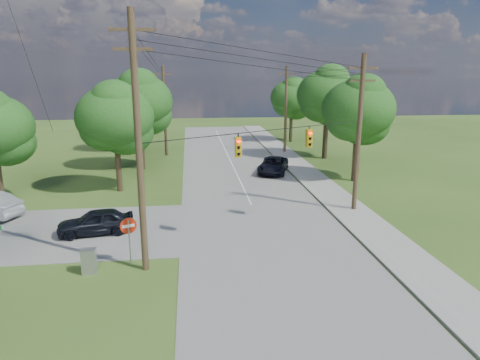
{
  "coord_description": "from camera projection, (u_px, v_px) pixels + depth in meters",
  "views": [
    {
      "loc": [
        -2.28,
        -19.16,
        9.36
      ],
      "look_at": [
        0.58,
        5.0,
        3.18
      ],
      "focal_mm": 32.0,
      "sensor_mm": 36.0,
      "label": 1
    }
  ],
  "objects": [
    {
      "name": "car_main_north",
      "position": [
        273.0,
        165.0,
        40.42
      ],
      "size": [
        4.0,
        5.79,
        1.47
      ],
      "primitive_type": "imported",
      "rotation": [
        0.0,
        0.0,
        -0.33
      ],
      "color": "black",
      "rests_on": "main_road"
    },
    {
      "name": "tree_w_mid",
      "position": [
        139.0,
        102.0,
        40.73
      ],
      "size": [
        6.4,
        6.4,
        9.22
      ],
      "color": "#423221",
      "rests_on": "ground"
    },
    {
      "name": "pole_ne",
      "position": [
        359.0,
        132.0,
        28.38
      ],
      "size": [
        2.0,
        0.32,
        10.5
      ],
      "color": "brown",
      "rests_on": "ground"
    },
    {
      "name": "tree_e_mid",
      "position": [
        327.0,
        95.0,
        45.76
      ],
      "size": [
        6.6,
        6.6,
        9.64
      ],
      "color": "#423221",
      "rests_on": "ground"
    },
    {
      "name": "tree_e_far",
      "position": [
        292.0,
        98.0,
        57.43
      ],
      "size": [
        5.8,
        5.8,
        8.32
      ],
      "color": "#423221",
      "rests_on": "ground"
    },
    {
      "name": "car_cross_dark",
      "position": [
        96.0,
        222.0,
        25.18
      ],
      "size": [
        4.61,
        2.49,
        1.49
      ],
      "primitive_type": "imported",
      "rotation": [
        0.0,
        0.0,
        -1.4
      ],
      "color": "black",
      "rests_on": "cross_road"
    },
    {
      "name": "control_cabinet",
      "position": [
        89.0,
        261.0,
        20.32
      ],
      "size": [
        0.71,
        0.53,
        1.23
      ],
      "primitive_type": "cube",
      "rotation": [
        0.0,
        0.0,
        0.05
      ],
      "color": "gray",
      "rests_on": "ground"
    },
    {
      "name": "tree_e_near",
      "position": [
        358.0,
        109.0,
        36.24
      ],
      "size": [
        6.2,
        6.2,
        8.81
      ],
      "color": "#423221",
      "rests_on": "ground"
    },
    {
      "name": "do_not_enter_sign",
      "position": [
        129.0,
        231.0,
        20.91
      ],
      "size": [
        0.78,
        0.32,
        2.47
      ],
      "rotation": [
        0.0,
        0.0,
        0.36
      ],
      "color": "gray",
      "rests_on": "ground"
    },
    {
      "name": "tree_w_near",
      "position": [
        115.0,
        117.0,
        33.07
      ],
      "size": [
        6.0,
        6.0,
        8.4
      ],
      "color": "#423221",
      "rests_on": "ground"
    },
    {
      "name": "tree_w_far",
      "position": [
        131.0,
        99.0,
        50.2
      ],
      "size": [
        6.0,
        6.0,
        8.73
      ],
      "color": "#423221",
      "rests_on": "ground"
    },
    {
      "name": "traffic_signals",
      "position": [
        276.0,
        142.0,
        24.21
      ],
      "size": [
        4.91,
        3.27,
        1.05
      ],
      "color": "gold",
      "rests_on": "ground"
    },
    {
      "name": "main_road",
      "position": [
        263.0,
        230.0,
        26.05
      ],
      "size": [
        10.0,
        100.0,
        0.03
      ],
      "primitive_type": "cube",
      "color": "gray",
      "rests_on": "ground"
    },
    {
      "name": "pole_north_e",
      "position": [
        286.0,
        109.0,
        49.63
      ],
      "size": [
        2.0,
        0.32,
        10.0
      ],
      "color": "brown",
      "rests_on": "ground"
    },
    {
      "name": "pole_sw",
      "position": [
        138.0,
        143.0,
        19.34
      ],
      "size": [
        2.0,
        0.32,
        12.0
      ],
      "color": "brown",
      "rests_on": "ground"
    },
    {
      "name": "ground",
      "position": [
        240.0,
        268.0,
        21.01
      ],
      "size": [
        140.0,
        140.0,
        0.0
      ],
      "primitive_type": "plane",
      "color": "#35531B",
      "rests_on": "ground"
    },
    {
      "name": "pole_north_w",
      "position": [
        165.0,
        110.0,
        48.05
      ],
      "size": [
        2.0,
        0.32,
        10.0
      ],
      "color": "brown",
      "rests_on": "ground"
    },
    {
      "name": "sidewalk_east",
      "position": [
        368.0,
        224.0,
        26.8
      ],
      "size": [
        2.6,
        100.0,
        0.12
      ],
      "primitive_type": "cube",
      "color": "#9F9C95",
      "rests_on": "ground"
    },
    {
      "name": "power_lines",
      "position": [
        242.0,
        75.0,
        30.03
      ],
      "size": [
        13.93,
        29.62,
        4.93
      ],
      "color": "black",
      "rests_on": "ground"
    }
  ]
}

